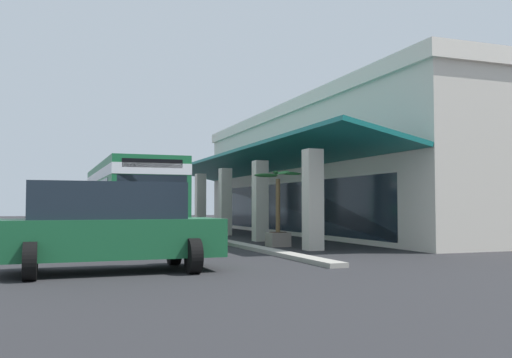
{
  "coord_description": "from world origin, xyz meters",
  "views": [
    {
      "loc": [
        26.33,
        -1.12,
        1.46
      ],
      "look_at": [
        7.06,
        5.85,
        2.44
      ],
      "focal_mm": 39.29,
      "sensor_mm": 36.0,
      "label": 1
    }
  ],
  "objects_px": {
    "transit_bus": "(129,196)",
    "potted_palm": "(278,225)",
    "pedestrian": "(123,224)",
    "parked_suv_green": "(109,226)"
  },
  "relations": [
    {
      "from": "transit_bus",
      "to": "potted_palm",
      "type": "bearing_deg",
      "value": 44.31
    },
    {
      "from": "transit_bus",
      "to": "pedestrian",
      "type": "height_order",
      "value": "transit_bus"
    },
    {
      "from": "parked_suv_green",
      "to": "potted_palm",
      "type": "xyz_separation_m",
      "value": [
        -5.87,
        6.42,
        -0.24
      ]
    },
    {
      "from": "parked_suv_green",
      "to": "potted_palm",
      "type": "height_order",
      "value": "potted_palm"
    },
    {
      "from": "parked_suv_green",
      "to": "pedestrian",
      "type": "height_order",
      "value": "parked_suv_green"
    },
    {
      "from": "potted_palm",
      "to": "transit_bus",
      "type": "bearing_deg",
      "value": -135.69
    },
    {
      "from": "transit_bus",
      "to": "potted_palm",
      "type": "relative_size",
      "value": 4.08
    },
    {
      "from": "pedestrian",
      "to": "transit_bus",
      "type": "bearing_deg",
      "value": 171.75
    },
    {
      "from": "pedestrian",
      "to": "potted_palm",
      "type": "relative_size",
      "value": 0.61
    },
    {
      "from": "transit_bus",
      "to": "potted_palm",
      "type": "xyz_separation_m",
      "value": [
        4.81,
        4.69,
        -1.07
      ]
    }
  ]
}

